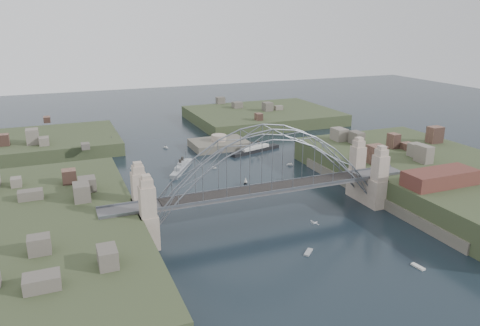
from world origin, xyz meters
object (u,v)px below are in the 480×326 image
Objects in this scene: naval_cruiser_near at (182,168)px; ocean_liner at (255,150)px; bridge at (267,174)px; naval_cruiser_far at (114,144)px; wharf_shed at (440,178)px; fort_island at (219,149)px.

ocean_liner is at bearing 18.94° from naval_cruiser_near.
bridge is at bearing -111.49° from ocean_liner.
naval_cruiser_near is 34.82m from ocean_liner.
naval_cruiser_far is 0.79× the size of ocean_liner.
naval_cruiser_near is 44.26m from naval_cruiser_far.
wharf_shed reaches higher than naval_cruiser_far.
bridge is 4.69× the size of naval_cruiser_far.
fort_island reaches higher than ocean_liner.
ocean_liner is (11.18, -11.11, 1.21)m from fort_island.
bridge is 72.14m from fort_island.
wharf_shed is 124.90m from naval_cruiser_far.
fort_island is 90.48m from wharf_shed.
ocean_liner is (32.94, 11.30, -0.04)m from naval_cruiser_near.
wharf_shed is 76.35m from ocean_liner.
fort_island is 31.26m from naval_cruiser_near.
naval_cruiser_near is at bearing -161.06° from ocean_liner.
bridge reaches higher than fort_island.
bridge is 3.82× the size of fort_island.
bridge is 93.08m from naval_cruiser_far.
fort_island is 15.81m from ocean_liner.
wharf_shed is 0.88× the size of ocean_liner.
naval_cruiser_near is at bearing 131.12° from wharf_shed.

